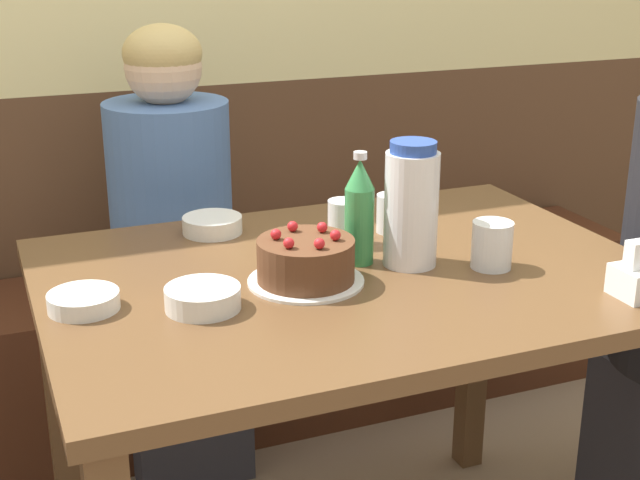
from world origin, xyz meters
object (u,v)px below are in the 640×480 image
water_pitcher (411,205)px  bowl_rice_small (212,225)px  soju_bottle (359,211)px  glass_tumbler_short (492,245)px  bowl_soup_white (203,298)px  person_teal_shirt (175,273)px  birthday_cake (306,262)px  bench_seat (233,347)px  glass_water_tall (391,213)px  glass_shot_small (343,222)px  bowl_side_dish (84,302)px

water_pitcher → bowl_rice_small: (-0.31, 0.32, -0.10)m
soju_bottle → glass_tumbler_short: bearing=-28.0°
bowl_soup_white → person_teal_shirt: size_ratio=0.11×
water_pitcher → bowl_rice_small: bearing=133.2°
birthday_cake → bowl_soup_white: birthday_cake is taller
bench_seat → birthday_cake: birthday_cake is taller
glass_water_tall → glass_shot_small: glass_shot_small is taller
bench_seat → water_pitcher: 1.08m
bowl_soup_white → bowl_rice_small: bowl_soup_white is taller
bowl_rice_small → glass_water_tall: size_ratio=1.54×
water_pitcher → glass_water_tall: size_ratio=2.94×
glass_tumbler_short → water_pitcher: bearing=151.4°
soju_bottle → bowl_soup_white: soju_bottle is taller
water_pitcher → bowl_rice_small: water_pitcher is taller
bench_seat → glass_tumbler_short: (0.26, -0.92, 0.59)m
birthday_cake → water_pitcher: size_ratio=0.88×
soju_bottle → glass_shot_small: 0.13m
birthday_cake → glass_shot_small: 0.23m
birthday_cake → water_pitcher: water_pitcher is taller
bowl_soup_white → bowl_rice_small: 0.40m
bowl_side_dish → glass_tumbler_short: 0.76m
bowl_side_dish → person_teal_shirt: (0.31, 0.68, -0.24)m
bench_seat → bowl_rice_small: (-0.18, -0.52, 0.56)m
glass_tumbler_short → bench_seat: bearing=105.8°
bench_seat → bowl_side_dish: bearing=-120.8°
soju_bottle → person_teal_shirt: bearing=109.2°
bench_seat → birthday_cake: (-0.10, -0.86, 0.58)m
bench_seat → water_pitcher: bearing=-81.7°
birthday_cake → person_teal_shirt: (-0.09, 0.71, -0.27)m
birthday_cake → water_pitcher: bearing=3.9°
glass_shot_small → bowl_side_dish: bearing=-164.9°
birthday_cake → person_teal_shirt: bearing=97.3°
bench_seat → person_teal_shirt: bearing=-141.8°
water_pitcher → glass_shot_small: water_pitcher is taller
water_pitcher → bowl_rice_small: 0.46m
glass_tumbler_short → soju_bottle: bearing=152.0°
birthday_cake → bowl_side_dish: size_ratio=1.76×
soju_bottle → person_teal_shirt: person_teal_shirt is taller
birthday_cake → soju_bottle: 0.16m
glass_water_tall → glass_tumbler_short: glass_tumbler_short is taller
bowl_side_dish → bowl_soup_white: bearing=-20.1°
glass_tumbler_short → glass_shot_small: bearing=132.2°
glass_water_tall → glass_shot_small: size_ratio=0.89×
bowl_side_dish → bowl_rice_small: bearing=45.1°
soju_bottle → glass_tumbler_short: (0.22, -0.12, -0.06)m
bowl_soup_white → bowl_side_dish: bowl_soup_white is taller
glass_water_tall → glass_tumbler_short: (0.08, -0.26, 0.00)m
bowl_side_dish → person_teal_shirt: bearing=65.9°
bowl_rice_small → glass_water_tall: (0.36, -0.14, 0.02)m
birthday_cake → glass_tumbler_short: 0.36m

